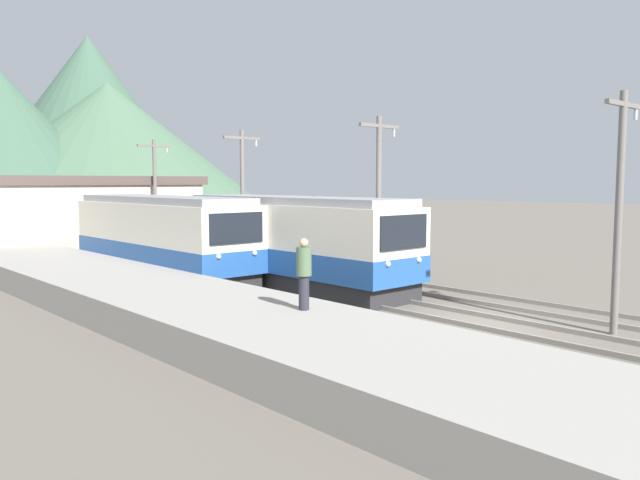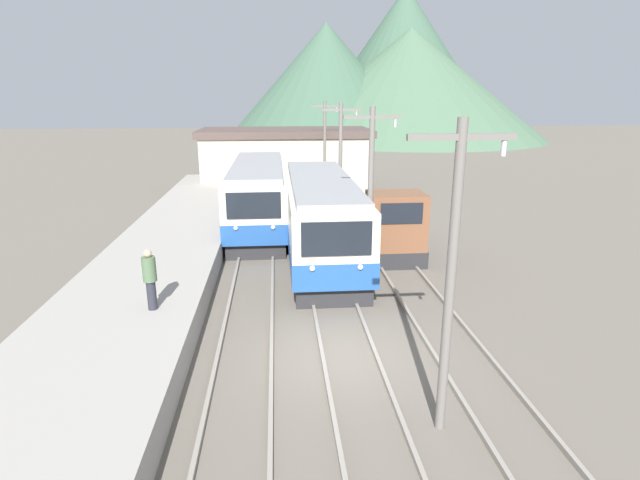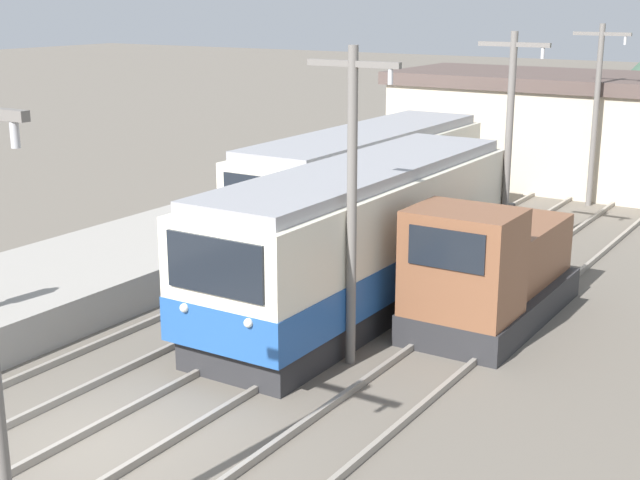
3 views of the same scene
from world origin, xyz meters
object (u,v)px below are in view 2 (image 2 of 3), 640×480
Objects in this scene: person_on_platform at (150,277)px; commuter_train_center at (321,222)px; catenary_mast_near at (452,271)px; catenary_mast_far at (341,160)px; catenary_mast_distant at (325,145)px; commuter_train_left at (258,199)px; shunting_locomotive at (387,226)px; catenary_mast_mid at (371,190)px.

commuter_train_center is at bearing 51.91° from person_on_platform.
catenary_mast_near is (1.51, -11.59, 1.89)m from commuter_train_center.
catenary_mast_far and catenary_mast_distant have the same top height.
commuter_train_center is at bearing -105.43° from catenary_mast_far.
commuter_train_center is 1.74× the size of catenary_mast_far.
shunting_locomotive is (5.80, -4.49, -0.41)m from commuter_train_left.
catenary_mast_near reaches higher than shunting_locomotive.
commuter_train_center is 3.10m from shunting_locomotive.
shunting_locomotive is 3.15× the size of person_on_platform.
catenary_mast_distant is (4.31, 8.84, 1.91)m from commuter_train_left.
catenary_mast_distant is (0.00, 17.06, 0.00)m from catenary_mast_mid.
catenary_mast_far reaches higher than commuter_train_left.
catenary_mast_far is at bearing 74.57° from commuter_train_center.
catenary_mast_far reaches higher than commuter_train_center.
shunting_locomotive is 12.56m from catenary_mast_near.
catenary_mast_mid is at bearing -90.00° from catenary_mast_distant.
shunting_locomotive reaches higher than person_on_platform.
catenary_mast_near is at bearing -82.59° from commuter_train_center.
catenary_mast_far is at bearing -90.00° from catenary_mast_distant.
catenary_mast_far is (4.31, 0.31, 1.91)m from commuter_train_left.
commuter_train_left is 6.13× the size of person_on_platform.
catenary_mast_mid and catenary_mast_distant have the same top height.
catenary_mast_near is (-1.49, -12.25, 2.32)m from shunting_locomotive.
person_on_platform is (-6.95, -3.87, -1.63)m from catenary_mast_mid.
commuter_train_left is 12.38m from person_on_platform.
commuter_train_left is 0.98× the size of commuter_train_center.
catenary_mast_mid is at bearing -63.78° from commuter_train_center.
commuter_train_center is 1.74× the size of catenary_mast_mid.
person_on_platform is at bearing -150.85° from catenary_mast_mid.
commuter_train_left is 5.87m from commuter_train_center.
catenary_mast_near is at bearing -90.00° from catenary_mast_mid.
commuter_train_center is 5.98m from catenary_mast_far.
commuter_train_center is 11.84m from catenary_mast_near.
commuter_train_left is 4.72m from catenary_mast_far.
shunting_locomotive is 0.87× the size of catenary_mast_near.
catenary_mast_mid is 8.53m from catenary_mast_far.
catenary_mast_mid is 3.61× the size of person_on_platform.
catenary_mast_far is (-1.49, 4.81, 2.32)m from shunting_locomotive.
shunting_locomotive is 13.62m from catenary_mast_distant.
catenary_mast_mid reaches higher than person_on_platform.
commuter_train_left is at bearing 118.52° from commuter_train_center.
catenary_mast_near is (4.31, -16.75, 1.91)m from commuter_train_left.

